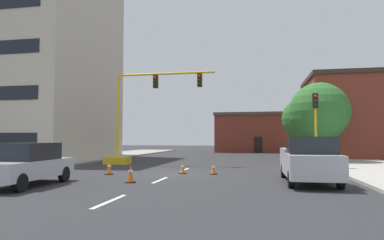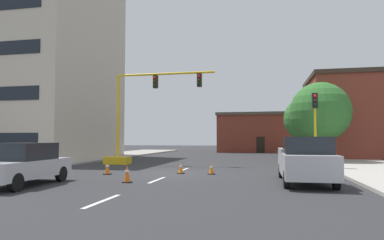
{
  "view_description": "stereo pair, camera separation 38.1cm",
  "coord_description": "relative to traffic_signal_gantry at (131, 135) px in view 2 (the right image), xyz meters",
  "views": [
    {
      "loc": [
        4.46,
        -18.42,
        1.9
      ],
      "look_at": [
        -0.52,
        7.5,
        3.36
      ],
      "focal_mm": 32.16,
      "sensor_mm": 36.0,
      "label": 1
    },
    {
      "loc": [
        4.83,
        -18.34,
        1.9
      ],
      "look_at": [
        -0.52,
        7.5,
        3.36
      ],
      "focal_mm": 32.16,
      "sensor_mm": 36.0,
      "label": 2
    }
  ],
  "objects": [
    {
      "name": "ground_plane",
      "position": [
        4.95,
        -6.08,
        -2.2
      ],
      "size": [
        160.0,
        160.0,
        0.0
      ],
      "primitive_type": "plane",
      "color": "#2D2D30"
    },
    {
      "name": "sidewalk_left",
      "position": [
        -6.73,
        1.92,
        -2.13
      ],
      "size": [
        6.0,
        56.0,
        0.14
      ],
      "primitive_type": "cube",
      "color": "#9E998E",
      "rests_on": "ground_plane"
    },
    {
      "name": "sidewalk_right",
      "position": [
        16.63,
        1.92,
        -2.13
      ],
      "size": [
        6.0,
        56.0,
        0.14
      ],
      "primitive_type": "cube",
      "color": "#B2ADA3",
      "rests_on": "ground_plane"
    },
    {
      "name": "lane_stripe_seg_1",
      "position": [
        4.95,
        -14.58,
        -2.2
      ],
      "size": [
        0.16,
        2.4,
        0.01
      ],
      "primitive_type": "cube",
      "color": "silver",
      "rests_on": "ground_plane"
    },
    {
      "name": "lane_stripe_seg_2",
      "position": [
        4.95,
        -9.08,
        -2.2
      ],
      "size": [
        0.16,
        2.4,
        0.01
      ],
      "primitive_type": "cube",
      "color": "silver",
      "rests_on": "ground_plane"
    },
    {
      "name": "lane_stripe_seg_3",
      "position": [
        4.95,
        -3.58,
        -2.2
      ],
      "size": [
        0.16,
        2.4,
        0.01
      ],
      "primitive_type": "cube",
      "color": "silver",
      "rests_on": "ground_plane"
    },
    {
      "name": "building_tall_left",
      "position": [
        -13.27,
        5.75,
        7.09
      ],
      "size": [
        15.39,
        13.9,
        18.56
      ],
      "color": "beige",
      "rests_on": "ground_plane"
    },
    {
      "name": "building_brick_center",
      "position": [
        9.44,
        27.31,
        0.61
      ],
      "size": [
        12.25,
        8.97,
        5.6
      ],
      "color": "brown",
      "rests_on": "ground_plane"
    },
    {
      "name": "building_row_right",
      "position": [
        21.37,
        12.12,
        1.87
      ],
      "size": [
        14.08,
        9.2,
        8.12
      ],
      "color": "brown",
      "rests_on": "ground_plane"
    },
    {
      "name": "traffic_signal_gantry",
      "position": [
        0.0,
        0.0,
        0.0
      ],
      "size": [
        8.33,
        1.2,
        6.83
      ],
      "color": "yellow",
      "rests_on": "ground_plane"
    },
    {
      "name": "traffic_light_pole_right",
      "position": [
        13.02,
        -1.67,
        1.33
      ],
      "size": [
        0.32,
        0.47,
        4.8
      ],
      "color": "yellow",
      "rests_on": "ground_plane"
    },
    {
      "name": "tree_right_far",
      "position": [
        14.45,
        14.81,
        1.87
      ],
      "size": [
        4.87,
        4.87,
        6.52
      ],
      "color": "brown",
      "rests_on": "ground_plane"
    },
    {
      "name": "tree_right_mid",
      "position": [
        14.38,
        5.01,
        1.9
      ],
      "size": [
        4.83,
        4.83,
        6.53
      ],
      "color": "brown",
      "rests_on": "ground_plane"
    },
    {
      "name": "pickup_truck_silver",
      "position": [
        11.54,
        -8.84,
        -1.22
      ],
      "size": [
        2.05,
        5.41,
        1.99
      ],
      "color": "#BCBCC1",
      "rests_on": "ground_plane"
    },
    {
      "name": "sedan_silver_near_left",
      "position": [
        0.17,
        -12.0,
        -1.31
      ],
      "size": [
        2.04,
        4.58,
        1.74
      ],
      "color": "#B7B7BC",
      "rests_on": "ground_plane"
    },
    {
      "name": "traffic_cone_roadside_a",
      "position": [
        5.34,
        -5.98,
        -1.9
      ],
      "size": [
        0.36,
        0.36,
        0.6
      ],
      "color": "black",
      "rests_on": "ground_plane"
    },
    {
      "name": "traffic_cone_roadside_b",
      "position": [
        7.04,
        -6.0,
        -1.9
      ],
      "size": [
        0.36,
        0.36,
        0.6
      ],
      "color": "black",
      "rests_on": "ground_plane"
    },
    {
      "name": "traffic_cone_roadside_c",
      "position": [
        3.95,
        -10.22,
        -1.81
      ],
      "size": [
        0.36,
        0.36,
        0.78
      ],
      "color": "black",
      "rests_on": "ground_plane"
    },
    {
      "name": "traffic_cone_roadside_d",
      "position": [
        1.58,
        -7.2,
        -1.86
      ],
      "size": [
        0.36,
        0.36,
        0.7
      ],
      "color": "black",
      "rests_on": "ground_plane"
    }
  ]
}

